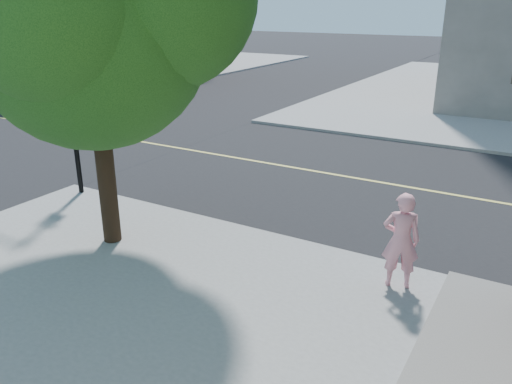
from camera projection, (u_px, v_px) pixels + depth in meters
The scene contains 6 objects.
ground at pixel (103, 196), 12.96m from camera, with size 140.00×140.00×0.00m, color black.
road_ew at pixel (207, 153), 16.60m from camera, with size 140.00×9.00×0.01m, color black.
sidewalk_nw at pixel (96, 62), 41.24m from camera, with size 26.00×25.00×0.12m, color gray.
man_on_phone at pixel (401, 240), 8.36m from camera, with size 0.60×0.40×1.65m, color pink.
signal_pole at pixel (8, 49), 12.65m from camera, with size 3.65×0.41×4.13m.
car_a at pixel (8, 86), 24.14m from camera, with size 2.94×6.38×1.77m, color white.
Camera 1 is at (9.46, -8.51, 4.58)m, focal length 36.14 mm.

